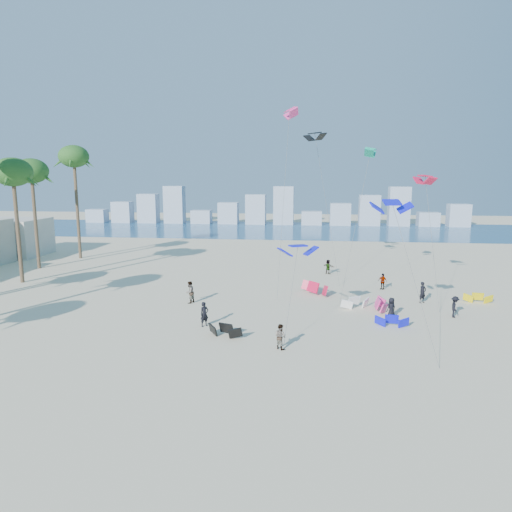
# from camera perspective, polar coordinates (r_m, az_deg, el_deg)

# --- Properties ---
(ground) EXTENTS (220.00, 220.00, 0.00)m
(ground) POSITION_cam_1_polar(r_m,az_deg,el_deg) (24.03, -12.19, -17.29)
(ground) COLOR beige
(ground) RESTS_ON ground
(ocean) EXTENTS (220.00, 220.00, 0.00)m
(ocean) POSITION_cam_1_polar(r_m,az_deg,el_deg) (93.06, 2.19, 3.29)
(ocean) COLOR navy
(ocean) RESTS_ON ground
(kitesurfer_near) EXTENTS (0.78, 0.77, 1.82)m
(kitesurfer_near) POSITION_cam_1_polar(r_m,az_deg,el_deg) (34.03, -6.41, -7.17)
(kitesurfer_near) COLOR black
(kitesurfer_near) RESTS_ON ground
(kitesurfer_mid) EXTENTS (1.00, 0.98, 1.63)m
(kitesurfer_mid) POSITION_cam_1_polar(r_m,az_deg,el_deg) (29.70, 3.01, -9.91)
(kitesurfer_mid) COLOR gray
(kitesurfer_mid) RESTS_ON ground
(kitesurfers_far) EXTENTS (22.37, 16.79, 1.91)m
(kitesurfers_far) POSITION_cam_1_polar(r_m,az_deg,el_deg) (42.07, 10.54, -4.00)
(kitesurfers_far) COLOR black
(kitesurfers_far) RESTS_ON ground
(grounded_kites) EXTENTS (23.00, 14.42, 1.07)m
(grounded_kites) POSITION_cam_1_polar(r_m,az_deg,el_deg) (39.13, 11.33, -5.71)
(grounded_kites) COLOR black
(grounded_kites) RESTS_ON ground
(flying_kites) EXTENTS (23.82, 24.66, 17.17)m
(flying_kites) POSITION_cam_1_polar(r_m,az_deg,el_deg) (39.57, 16.50, 9.84)
(flying_kites) COLOR #0D11E7
(flying_kites) RESTS_ON ground
(distant_skyline) EXTENTS (85.00, 3.00, 8.40)m
(distant_skyline) POSITION_cam_1_polar(r_m,az_deg,el_deg) (102.78, 1.98, 5.66)
(distant_skyline) COLOR #9EADBF
(distant_skyline) RESTS_ON ground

